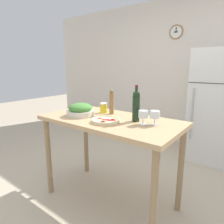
# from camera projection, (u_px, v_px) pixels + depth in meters

# --- Properties ---
(ground_plane) EXTENTS (14.00, 14.00, 0.00)m
(ground_plane) POSITION_uv_depth(u_px,v_px,m) (110.00, 200.00, 2.17)
(ground_plane) COLOR #BCAD93
(wall_back) EXTENTS (6.40, 0.08, 2.60)m
(wall_back) POSITION_uv_depth(u_px,v_px,m) (184.00, 73.00, 3.58)
(wall_back) COLOR silver
(wall_back) RESTS_ON ground_plane
(refrigerator) EXTENTS (0.61, 0.73, 1.66)m
(refrigerator) POSITION_uv_depth(u_px,v_px,m) (214.00, 106.00, 3.01)
(refrigerator) COLOR silver
(refrigerator) RESTS_ON ground_plane
(prep_counter) EXTENTS (1.39, 0.71, 0.91)m
(prep_counter) POSITION_uv_depth(u_px,v_px,m) (110.00, 130.00, 1.99)
(prep_counter) COLOR tan
(prep_counter) RESTS_ON ground_plane
(wine_bottle) EXTENTS (0.07, 0.07, 0.34)m
(wine_bottle) POSITION_uv_depth(u_px,v_px,m) (136.00, 105.00, 1.84)
(wine_bottle) COLOR black
(wine_bottle) RESTS_ON prep_counter
(wine_glass_near) EXTENTS (0.08, 0.08, 0.13)m
(wine_glass_near) POSITION_uv_depth(u_px,v_px,m) (143.00, 115.00, 1.75)
(wine_glass_near) COLOR silver
(wine_glass_near) RESTS_ON prep_counter
(wine_glass_far) EXTENTS (0.08, 0.08, 0.13)m
(wine_glass_far) POSITION_uv_depth(u_px,v_px,m) (155.00, 115.00, 1.74)
(wine_glass_far) COLOR silver
(wine_glass_far) RESTS_ON prep_counter
(pepper_mill) EXTENTS (0.05, 0.05, 0.26)m
(pepper_mill) POSITION_uv_depth(u_px,v_px,m) (112.00, 102.00, 2.13)
(pepper_mill) COLOR olive
(pepper_mill) RESTS_ON prep_counter
(salad_bowl) EXTENTS (0.29, 0.29, 0.13)m
(salad_bowl) POSITION_uv_depth(u_px,v_px,m) (81.00, 110.00, 2.07)
(salad_bowl) COLOR silver
(salad_bowl) RESTS_ON prep_counter
(homemade_pizza) EXTENTS (0.27, 0.27, 0.03)m
(homemade_pizza) POSITION_uv_depth(u_px,v_px,m) (106.00, 120.00, 1.84)
(homemade_pizza) COLOR beige
(homemade_pizza) RESTS_ON prep_counter
(salt_canister) EXTENTS (0.08, 0.08, 0.11)m
(salt_canister) POSITION_uv_depth(u_px,v_px,m) (104.00, 108.00, 2.20)
(salt_canister) COLOR yellow
(salt_canister) RESTS_ON prep_counter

